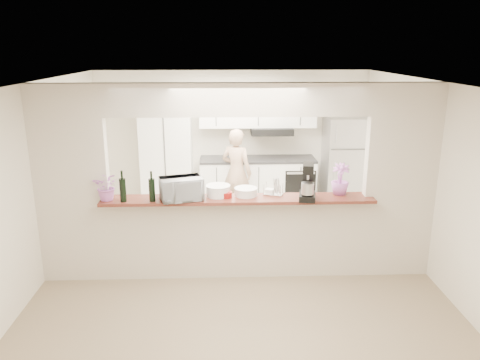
{
  "coord_description": "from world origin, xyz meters",
  "views": [
    {
      "loc": [
        -0.18,
        -5.6,
        2.91
      ],
      "look_at": [
        0.04,
        0.3,
        1.22
      ],
      "focal_mm": 35.0,
      "sensor_mm": 36.0,
      "label": 1
    }
  ],
  "objects_px": {
    "refrigerator": "(345,163)",
    "stand_mixer": "(308,183)",
    "person": "(237,173)",
    "toaster_oven": "(181,189)"
  },
  "relations": [
    {
      "from": "refrigerator",
      "to": "toaster_oven",
      "type": "relative_size",
      "value": 3.38
    },
    {
      "from": "refrigerator",
      "to": "person",
      "type": "height_order",
      "value": "refrigerator"
    },
    {
      "from": "stand_mixer",
      "to": "person",
      "type": "bearing_deg",
      "value": 108.24
    },
    {
      "from": "toaster_oven",
      "to": "stand_mixer",
      "type": "relative_size",
      "value": 1.1
    },
    {
      "from": "toaster_oven",
      "to": "person",
      "type": "bearing_deg",
      "value": 55.89
    },
    {
      "from": "stand_mixer",
      "to": "toaster_oven",
      "type": "bearing_deg",
      "value": 178.71
    },
    {
      "from": "toaster_oven",
      "to": "person",
      "type": "height_order",
      "value": "person"
    },
    {
      "from": "stand_mixer",
      "to": "refrigerator",
      "type": "bearing_deg",
      "value": 66.74
    },
    {
      "from": "refrigerator",
      "to": "stand_mixer",
      "type": "relative_size",
      "value": 3.73
    },
    {
      "from": "stand_mixer",
      "to": "person",
      "type": "xyz_separation_m",
      "value": [
        -0.8,
        2.43,
        -0.52
      ]
    }
  ]
}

